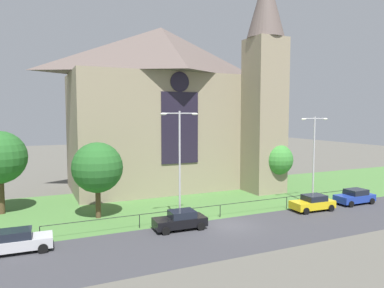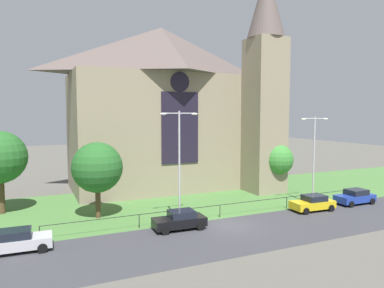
{
  "view_description": "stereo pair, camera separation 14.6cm",
  "coord_description": "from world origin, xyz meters",
  "px_view_note": "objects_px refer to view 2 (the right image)",
  "views": [
    {
      "loc": [
        -14.87,
        -25.12,
        9.19
      ],
      "look_at": [
        0.18,
        8.0,
        6.19
      ],
      "focal_mm": 33.5,
      "sensor_mm": 36.0,
      "label": 1
    },
    {
      "loc": [
        -14.74,
        -25.19,
        9.19
      ],
      "look_at": [
        0.18,
        8.0,
        6.19
      ],
      "focal_mm": 33.5,
      "sensor_mm": 36.0,
      "label": 2
    }
  ],
  "objects_px": {
    "tree_left_near": "(97,168)",
    "streetlamp_near": "(179,154)",
    "church_building": "(169,106)",
    "parked_car_silver": "(18,241)",
    "parked_car_yellow": "(313,203)",
    "parked_car_black": "(180,220)",
    "streetlamp_far": "(314,150)",
    "parked_car_blue": "(355,197)",
    "tree_right_near": "(278,160)"
  },
  "relations": [
    {
      "from": "streetlamp_far",
      "to": "parked_car_yellow",
      "type": "distance_m",
      "value": 5.39
    },
    {
      "from": "parked_car_silver",
      "to": "parked_car_yellow",
      "type": "distance_m",
      "value": 25.44
    },
    {
      "from": "streetlamp_far",
      "to": "parked_car_yellow",
      "type": "height_order",
      "value": "streetlamp_far"
    },
    {
      "from": "tree_right_near",
      "to": "parked_car_black",
      "type": "height_order",
      "value": "tree_right_near"
    },
    {
      "from": "church_building",
      "to": "streetlamp_far",
      "type": "xyz_separation_m",
      "value": [
        9.9,
        -14.93,
        -4.62
      ]
    },
    {
      "from": "church_building",
      "to": "parked_car_black",
      "type": "height_order",
      "value": "church_building"
    },
    {
      "from": "streetlamp_far",
      "to": "parked_car_silver",
      "type": "relative_size",
      "value": 2.11
    },
    {
      "from": "streetlamp_far",
      "to": "parked_car_yellow",
      "type": "bearing_deg",
      "value": -132.69
    },
    {
      "from": "church_building",
      "to": "streetlamp_near",
      "type": "bearing_deg",
      "value": -107.6
    },
    {
      "from": "tree_right_near",
      "to": "streetlamp_near",
      "type": "distance_m",
      "value": 16.27
    },
    {
      "from": "tree_left_near",
      "to": "streetlamp_near",
      "type": "relative_size",
      "value": 0.71
    },
    {
      "from": "parked_car_blue",
      "to": "tree_left_near",
      "type": "bearing_deg",
      "value": -13.2
    },
    {
      "from": "streetlamp_far",
      "to": "parked_car_blue",
      "type": "relative_size",
      "value": 2.14
    },
    {
      "from": "streetlamp_near",
      "to": "parked_car_yellow",
      "type": "distance_m",
      "value": 14.2
    },
    {
      "from": "streetlamp_far",
      "to": "parked_car_blue",
      "type": "distance_m",
      "value": 6.69
    },
    {
      "from": "tree_left_near",
      "to": "streetlamp_near",
      "type": "distance_m",
      "value": 7.62
    },
    {
      "from": "tree_right_near",
      "to": "tree_left_near",
      "type": "relative_size",
      "value": 0.85
    },
    {
      "from": "tree_right_near",
      "to": "parked_car_yellow",
      "type": "height_order",
      "value": "tree_right_near"
    },
    {
      "from": "tree_right_near",
      "to": "streetlamp_far",
      "type": "distance_m",
      "value": 6.41
    },
    {
      "from": "church_building",
      "to": "parked_car_yellow",
      "type": "xyz_separation_m",
      "value": [
        8.39,
        -16.56,
        -9.53
      ]
    },
    {
      "from": "tree_right_near",
      "to": "parked_car_yellow",
      "type": "xyz_separation_m",
      "value": [
        -1.8,
        -7.81,
        -3.18
      ]
    },
    {
      "from": "church_building",
      "to": "parked_car_black",
      "type": "relative_size",
      "value": 6.1
    },
    {
      "from": "streetlamp_far",
      "to": "parked_car_black",
      "type": "relative_size",
      "value": 2.11
    },
    {
      "from": "parked_car_silver",
      "to": "parked_car_black",
      "type": "bearing_deg",
      "value": 1.54
    },
    {
      "from": "streetlamp_far",
      "to": "parked_car_black",
      "type": "height_order",
      "value": "streetlamp_far"
    },
    {
      "from": "tree_right_near",
      "to": "streetlamp_far",
      "type": "bearing_deg",
      "value": -92.66
    },
    {
      "from": "church_building",
      "to": "tree_left_near",
      "type": "height_order",
      "value": "church_building"
    },
    {
      "from": "tree_right_near",
      "to": "tree_left_near",
      "type": "distance_m",
      "value": 21.03
    },
    {
      "from": "streetlamp_near",
      "to": "parked_car_yellow",
      "type": "bearing_deg",
      "value": -7.11
    },
    {
      "from": "church_building",
      "to": "streetlamp_far",
      "type": "distance_m",
      "value": 18.5
    },
    {
      "from": "streetlamp_near",
      "to": "parked_car_black",
      "type": "height_order",
      "value": "streetlamp_near"
    },
    {
      "from": "streetlamp_near",
      "to": "parked_car_yellow",
      "type": "relative_size",
      "value": 2.22
    },
    {
      "from": "church_building",
      "to": "parked_car_yellow",
      "type": "height_order",
      "value": "church_building"
    },
    {
      "from": "church_building",
      "to": "tree_left_near",
      "type": "xyz_separation_m",
      "value": [
        -10.77,
        -10.49,
        -5.76
      ]
    },
    {
      "from": "tree_right_near",
      "to": "streetlamp_near",
      "type": "relative_size",
      "value": 0.61
    },
    {
      "from": "parked_car_blue",
      "to": "streetlamp_near",
      "type": "bearing_deg",
      "value": -4.28
    },
    {
      "from": "tree_right_near",
      "to": "parked_car_blue",
      "type": "bearing_deg",
      "value": -61.92
    },
    {
      "from": "streetlamp_near",
      "to": "church_building",
      "type": "bearing_deg",
      "value": 72.4
    },
    {
      "from": "parked_car_silver",
      "to": "parked_car_yellow",
      "type": "bearing_deg",
      "value": 1.6
    },
    {
      "from": "church_building",
      "to": "tree_left_near",
      "type": "distance_m",
      "value": 16.1
    },
    {
      "from": "parked_car_silver",
      "to": "parked_car_black",
      "type": "height_order",
      "value": "same"
    },
    {
      "from": "streetlamp_near",
      "to": "parked_car_blue",
      "type": "height_order",
      "value": "streetlamp_near"
    },
    {
      "from": "parked_car_silver",
      "to": "parked_car_blue",
      "type": "xyz_separation_m",
      "value": [
        31.28,
        0.05,
        0.0
      ]
    },
    {
      "from": "streetlamp_near",
      "to": "parked_car_silver",
      "type": "bearing_deg",
      "value": -173.23
    },
    {
      "from": "streetlamp_near",
      "to": "parked_car_blue",
      "type": "distance_m",
      "value": 19.71
    },
    {
      "from": "tree_left_near",
      "to": "parked_car_yellow",
      "type": "xyz_separation_m",
      "value": [
        19.15,
        -6.08,
        -3.77
      ]
    },
    {
      "from": "tree_left_near",
      "to": "streetlamp_near",
      "type": "height_order",
      "value": "streetlamp_near"
    },
    {
      "from": "streetlamp_far",
      "to": "tree_right_near",
      "type": "bearing_deg",
      "value": 87.34
    },
    {
      "from": "streetlamp_far",
      "to": "streetlamp_near",
      "type": "bearing_deg",
      "value": 180.0
    },
    {
      "from": "parked_car_silver",
      "to": "parked_car_black",
      "type": "distance_m",
      "value": 11.71
    }
  ]
}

